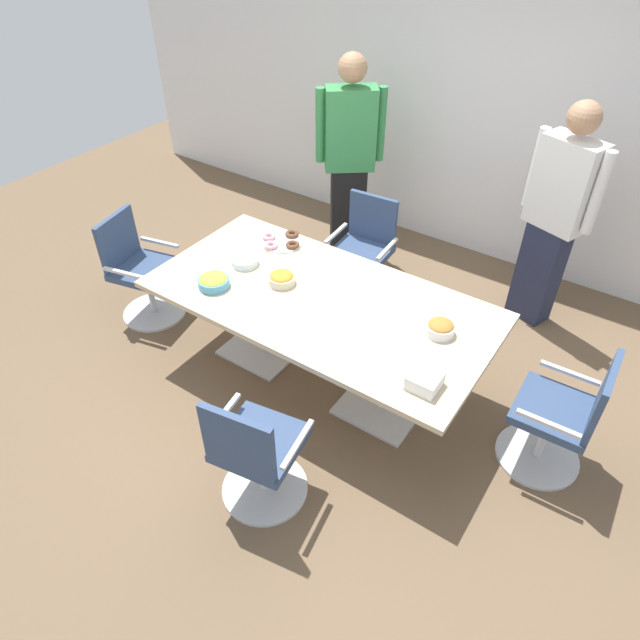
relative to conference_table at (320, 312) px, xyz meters
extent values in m
cube|color=brown|center=(0.00, 0.00, -0.63)|extent=(10.00, 10.00, 0.01)
cube|color=white|center=(0.00, 2.40, 0.77)|extent=(8.00, 0.10, 2.80)
cube|color=#CCB793|center=(0.00, 0.00, 0.10)|extent=(2.40, 1.20, 0.04)
cube|color=silver|center=(-0.55, 0.00, -0.61)|extent=(0.56, 0.56, 0.02)
cylinder|color=silver|center=(-0.55, 0.00, -0.26)|extent=(0.09, 0.09, 0.69)
cube|color=silver|center=(0.55, 0.00, -0.61)|extent=(0.56, 0.56, 0.02)
cylinder|color=silver|center=(0.55, 0.00, -0.26)|extent=(0.09, 0.09, 0.69)
cylinder|color=silver|center=(-1.62, -0.18, -0.61)|extent=(0.65, 0.65, 0.02)
cylinder|color=silver|center=(-1.62, -0.18, -0.40)|extent=(0.05, 0.05, 0.41)
cube|color=#33476B|center=(-1.62, -0.18, -0.17)|extent=(0.55, 0.55, 0.06)
cube|color=#33476B|center=(-1.83, -0.23, 0.07)|extent=(0.14, 0.44, 0.42)
cube|color=silver|center=(-1.68, 0.06, -0.05)|extent=(0.37, 0.11, 0.02)
cube|color=silver|center=(-1.57, -0.42, -0.05)|extent=(0.37, 0.11, 0.02)
cylinder|color=silver|center=(0.29, -1.03, -0.61)|extent=(0.62, 0.62, 0.02)
cylinder|color=silver|center=(0.29, -1.03, -0.40)|extent=(0.05, 0.05, 0.41)
cube|color=#33476B|center=(0.29, -1.03, -0.17)|extent=(0.53, 0.53, 0.06)
cube|color=#33476B|center=(0.32, -1.24, 0.07)|extent=(0.44, 0.11, 0.42)
cube|color=silver|center=(0.05, -1.07, -0.05)|extent=(0.09, 0.37, 0.02)
cube|color=silver|center=(0.53, -0.99, -0.05)|extent=(0.09, 0.37, 0.02)
cylinder|color=silver|center=(1.62, 0.18, -0.61)|extent=(0.56, 0.56, 0.02)
cylinder|color=silver|center=(1.62, 0.18, -0.40)|extent=(0.05, 0.05, 0.41)
cube|color=#33476B|center=(1.62, 0.18, -0.17)|extent=(0.47, 0.47, 0.06)
cube|color=#33476B|center=(1.83, 0.19, 0.07)|extent=(0.05, 0.44, 0.42)
cube|color=silver|center=(1.63, -0.06, -0.05)|extent=(0.37, 0.04, 0.02)
cube|color=silver|center=(1.62, 0.43, -0.05)|extent=(0.37, 0.04, 0.02)
cylinder|color=silver|center=(-0.29, 1.03, -0.61)|extent=(0.57, 0.57, 0.02)
cylinder|color=silver|center=(-0.29, 1.03, -0.40)|extent=(0.05, 0.05, 0.41)
cube|color=#33476B|center=(-0.29, 1.03, -0.17)|extent=(0.49, 0.49, 0.06)
cube|color=#33476B|center=(-0.30, 1.24, 0.07)|extent=(0.44, 0.07, 0.42)
cube|color=silver|center=(-0.04, 1.05, -0.05)|extent=(0.05, 0.37, 0.02)
cube|color=silver|center=(-0.53, 1.02, -0.05)|extent=(0.05, 0.37, 0.02)
cube|color=black|center=(-0.78, 1.60, -0.17)|extent=(0.38, 0.35, 0.90)
cube|color=#388C4C|center=(-0.78, 1.60, 0.63)|extent=(0.48, 0.44, 0.71)
sphere|color=tan|center=(-0.78, 1.60, 1.14)|extent=(0.24, 0.24, 0.24)
cylinder|color=#388C4C|center=(-0.57, 1.76, 0.67)|extent=(0.11, 0.11, 0.64)
cylinder|color=#388C4C|center=(-0.98, 1.44, 0.67)|extent=(0.11, 0.11, 0.64)
cube|color=#232842|center=(1.06, 1.65, -0.19)|extent=(0.37, 0.29, 0.87)
cube|color=white|center=(1.06, 1.65, 0.60)|extent=(0.49, 0.35, 0.69)
sphere|color=tan|center=(1.06, 1.65, 1.09)|extent=(0.24, 0.24, 0.24)
cylinder|color=white|center=(1.31, 1.56, 0.63)|extent=(0.10, 0.10, 0.62)
cylinder|color=white|center=(0.81, 1.74, 0.63)|extent=(0.10, 0.10, 0.62)
cylinder|color=beige|center=(-0.32, -0.01, 0.16)|extent=(0.19, 0.19, 0.06)
ellipsoid|color=orange|center=(-0.32, -0.01, 0.19)|extent=(0.17, 0.17, 0.06)
cylinder|color=#4C9EC6|center=(-0.69, -0.31, 0.16)|extent=(0.22, 0.22, 0.07)
ellipsoid|color=yellow|center=(-0.69, -0.31, 0.19)|extent=(0.19, 0.19, 0.06)
cylinder|color=white|center=(0.84, 0.12, 0.16)|extent=(0.19, 0.19, 0.07)
ellipsoid|color=#AD702D|center=(0.84, 0.12, 0.19)|extent=(0.16, 0.16, 0.06)
cylinder|color=white|center=(-0.65, 0.42, 0.13)|extent=(0.33, 0.33, 0.01)
torus|color=brown|center=(-0.54, 0.41, 0.15)|extent=(0.11, 0.11, 0.03)
torus|color=brown|center=(-0.64, 0.53, 0.15)|extent=(0.11, 0.11, 0.03)
torus|color=pink|center=(-0.76, 0.40, 0.15)|extent=(0.11, 0.11, 0.03)
torus|color=pink|center=(-0.67, 0.31, 0.15)|extent=(0.11, 0.11, 0.03)
cylinder|color=white|center=(-0.69, 0.02, 0.13)|extent=(0.20, 0.20, 0.01)
cylinder|color=silver|center=(-0.69, 0.02, 0.13)|extent=(0.20, 0.20, 0.01)
cylinder|color=white|center=(-0.69, 0.02, 0.14)|extent=(0.20, 0.20, 0.01)
cylinder|color=silver|center=(-0.69, 0.02, 0.15)|extent=(0.20, 0.20, 0.01)
cylinder|color=white|center=(-0.69, 0.02, 0.15)|extent=(0.20, 0.20, 0.01)
cylinder|color=silver|center=(-0.69, 0.02, 0.16)|extent=(0.20, 0.20, 0.01)
cylinder|color=white|center=(-0.69, 0.02, 0.16)|extent=(0.20, 0.20, 0.01)
cylinder|color=silver|center=(-0.69, 0.02, 0.17)|extent=(0.20, 0.20, 0.01)
cylinder|color=white|center=(-0.69, 0.02, 0.18)|extent=(0.20, 0.20, 0.01)
cube|color=white|center=(0.97, -0.36, 0.17)|extent=(0.18, 0.18, 0.09)
camera|label=1|loc=(1.76, -2.56, 2.48)|focal=31.82mm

